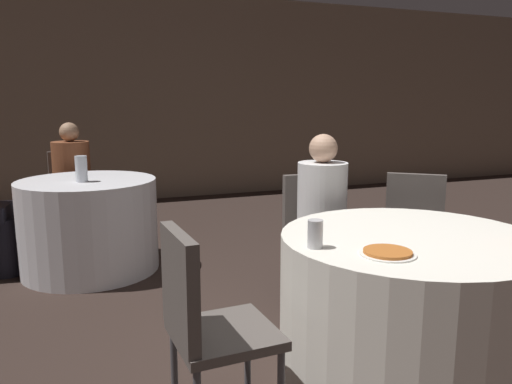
% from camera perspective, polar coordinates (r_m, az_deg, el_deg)
% --- Properties ---
extents(wall_back, '(16.00, 0.06, 2.80)m').
position_cam_1_polar(wall_back, '(7.10, -11.00, 10.51)').
color(wall_back, gray).
rests_on(wall_back, ground_plane).
extents(table_near, '(1.22, 1.22, 0.74)m').
position_cam_1_polar(table_near, '(2.56, 16.92, -12.86)').
color(table_near, white).
rests_on(table_near, ground_plane).
extents(table_far, '(1.08, 1.08, 0.74)m').
position_cam_1_polar(table_far, '(4.25, -18.52, -3.62)').
color(table_far, silver).
rests_on(table_far, ground_plane).
extents(chair_near_west, '(0.42, 0.42, 0.88)m').
position_cam_1_polar(chair_near_west, '(2.02, -6.11, -13.87)').
color(chair_near_west, '#59514C').
rests_on(chair_near_west, ground_plane).
extents(chair_near_north, '(0.41, 0.42, 0.88)m').
position_cam_1_polar(chair_near_north, '(3.34, 6.78, -4.08)').
color(chair_near_north, '#59514C').
rests_on(chair_near_north, ground_plane).
extents(chair_near_northeast, '(0.56, 0.56, 0.88)m').
position_cam_1_polar(chair_near_northeast, '(3.48, 17.55, -3.90)').
color(chair_near_northeast, '#59514C').
rests_on(chair_near_northeast, ground_plane).
extents(chair_far_north, '(0.44, 0.45, 0.88)m').
position_cam_1_polar(chair_far_north, '(5.15, -20.32, 0.47)').
color(chair_far_north, '#59514C').
rests_on(chair_far_north, ground_plane).
extents(person_floral_shirt, '(0.36, 0.51, 1.16)m').
position_cam_1_polar(person_floral_shirt, '(4.98, -20.13, 0.88)').
color(person_floral_shirt, black).
rests_on(person_floral_shirt, ground_plane).
extents(person_white_shirt, '(0.32, 0.50, 1.16)m').
position_cam_1_polar(person_white_shirt, '(3.18, 8.08, -3.95)').
color(person_white_shirt, '#282828').
rests_on(person_white_shirt, ground_plane).
extents(pizza_plate_near, '(0.23, 0.23, 0.02)m').
position_cam_1_polar(pizza_plate_near, '(2.12, 14.80, -6.71)').
color(pizza_plate_near, white).
rests_on(pizza_plate_near, table_near).
extents(soda_can_silver, '(0.07, 0.07, 0.12)m').
position_cam_1_polar(soda_can_silver, '(2.14, 6.78, -4.79)').
color(soda_can_silver, silver).
rests_on(soda_can_silver, table_near).
extents(bottle_far, '(0.09, 0.09, 0.20)m').
position_cam_1_polar(bottle_far, '(4.08, -19.34, 2.51)').
color(bottle_far, silver).
rests_on(bottle_far, table_far).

